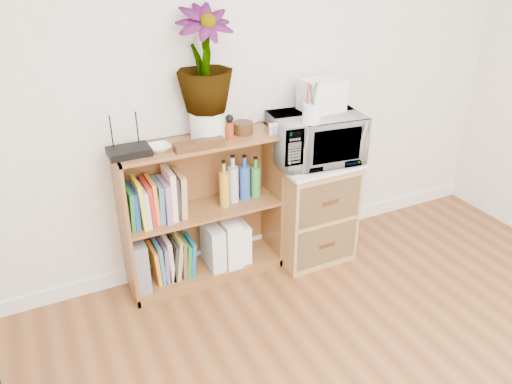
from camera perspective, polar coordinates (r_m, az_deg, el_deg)
skirting_board at (r=3.59m, az=-1.28°, el=-6.01°), size 4.00×0.02×0.10m
bookshelf at (r=3.15m, az=-6.08°, el=-2.31°), size 1.00×0.30×0.95m
wicker_unit at (r=3.44m, az=6.24°, el=-1.96°), size 0.50×0.45×0.70m
microwave at (r=3.21m, az=6.81°, el=6.16°), size 0.60×0.44×0.31m
pen_cup at (r=2.99m, az=6.39°, el=8.95°), size 0.11×0.11×0.12m
small_appliance at (r=3.21m, az=7.53°, el=10.91°), size 0.25×0.21×0.20m
router at (r=2.82m, az=-14.32°, el=4.52°), size 0.23×0.16×0.04m
white_bowl at (r=2.85m, az=-11.02°, el=4.98°), size 0.13×0.13×0.03m
plant_pot at (r=2.95m, az=-5.57°, el=7.66°), size 0.20×0.20×0.17m
potted_plant at (r=2.85m, az=-5.91°, el=14.77°), size 0.32×0.32×0.58m
trinket_box at (r=2.84m, az=-6.49°, el=5.42°), size 0.29×0.07×0.05m
kokeshi_doll at (r=2.95m, az=-3.02°, el=7.03°), size 0.05×0.05×0.10m
wooden_bowl at (r=3.04m, az=-1.49°, el=7.35°), size 0.12×0.12×0.07m
paint_jars at (r=3.03m, az=2.28°, el=7.17°), size 0.12×0.04×0.06m
file_box at (r=3.18m, az=-13.48°, el=-7.76°), size 0.10×0.26×0.33m
magazine_holder_left at (r=3.29m, az=-4.94°, el=-6.08°), size 0.09×0.24×0.30m
magazine_holder_mid at (r=3.31m, az=-3.23°, el=-5.45°), size 0.10×0.26×0.32m
magazine_holder_right at (r=3.35m, az=-1.93°, el=-5.50°), size 0.09×0.22×0.27m
cookbooks at (r=3.00m, az=-11.32°, el=-0.87°), size 0.35×0.20×0.31m
liquor_bottles at (r=3.15m, az=-1.89°, el=1.38°), size 0.30×0.07×0.31m
lower_books at (r=3.24m, az=-9.58°, el=-7.42°), size 0.27×0.19×0.29m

